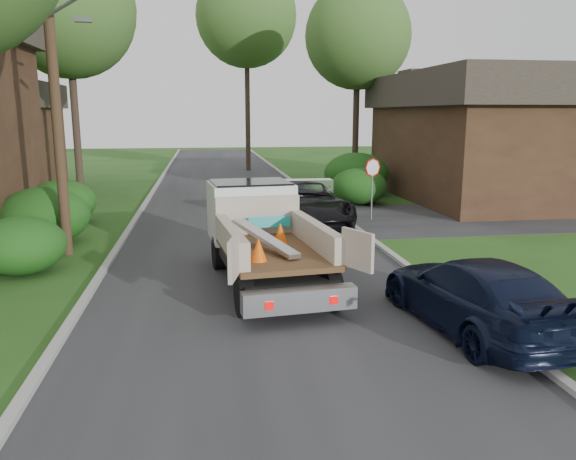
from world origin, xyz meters
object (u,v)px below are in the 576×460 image
at_px(house_right, 496,135).
at_px(flatbed_truck, 259,227).
at_px(utility_pole, 54,78).
at_px(tree_center_far, 246,17).
at_px(tree_left_far, 67,10).
at_px(black_pickup, 304,203).
at_px(navy_suv, 475,294).
at_px(stop_sign, 372,176).
at_px(tree_right_far, 358,36).

relative_size(house_right, flatbed_truck, 2.02).
height_order(utility_pole, tree_center_far, tree_center_far).
relative_size(tree_left_far, black_pickup, 2.07).
bearing_deg(navy_suv, flatbed_truck, -55.88).
bearing_deg(black_pickup, tree_left_far, 134.75).
xyz_separation_m(house_right, tree_center_far, (-11.00, 16.00, 7.82)).
relative_size(utility_pole, black_pickup, 1.70).
height_order(tree_center_far, navy_suv, tree_center_far).
relative_size(flatbed_truck, black_pickup, 1.09).
bearing_deg(tree_center_far, house_right, -55.49).
relative_size(flatbed_truck, navy_suv, 1.30).
relative_size(utility_pole, navy_suv, 2.03).
bearing_deg(black_pickup, house_right, 21.96).
xyz_separation_m(stop_sign, tree_center_far, (-3.20, 21.00, 9.20)).
relative_size(stop_sign, tree_center_far, 0.17).
bearing_deg(tree_left_far, flatbed_truck, -63.43).
distance_m(house_right, black_pickup, 12.12).
height_order(stop_sign, flatbed_truck, stop_sign).
bearing_deg(navy_suv, tree_center_far, -92.98).
relative_size(stop_sign, tree_right_far, 0.22).
relative_size(stop_sign, flatbed_truck, 0.39).
bearing_deg(tree_right_far, stop_sign, -101.81).
relative_size(house_right, black_pickup, 2.20).
bearing_deg(tree_center_far, black_pickup, -88.93).
height_order(flatbed_truck, black_pickup, flatbed_truck).
bearing_deg(black_pickup, tree_center_far, 86.09).
relative_size(house_right, tree_left_far, 1.06).
xyz_separation_m(stop_sign, tree_left_far, (-12.70, 8.00, 7.20)).
bearing_deg(house_right, navy_suv, -119.14).
distance_m(stop_sign, house_right, 9.37).
relative_size(tree_left_far, tree_right_far, 1.06).
bearing_deg(tree_right_far, flatbed_truck, -112.52).
xyz_separation_m(tree_left_far, tree_center_far, (9.50, 13.00, 2.00)).
distance_m(tree_right_far, navy_suv, 24.09).
bearing_deg(navy_suv, black_pickup, -88.97).
bearing_deg(black_pickup, navy_suv, -87.80).
bearing_deg(utility_pole, black_pickup, 24.74).
height_order(stop_sign, tree_center_far, tree_center_far).
relative_size(utility_pole, tree_right_far, 0.87).
xyz_separation_m(tree_center_far, black_pickup, (0.40, -21.39, -10.16)).
relative_size(tree_center_far, navy_suv, 2.96).
distance_m(stop_sign, flatbed_truck, 8.75).
xyz_separation_m(black_pickup, navy_suv, (1.40, -11.11, -0.10)).
distance_m(house_right, tree_right_far, 9.72).
bearing_deg(house_right, flatbed_truck, -137.16).
distance_m(utility_pole, black_pickup, 9.71).
xyz_separation_m(stop_sign, house_right, (7.80, 5.00, 1.38)).
height_order(stop_sign, black_pickup, stop_sign).
bearing_deg(tree_center_far, flatbed_truck, -94.04).
relative_size(tree_right_far, flatbed_truck, 1.79).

